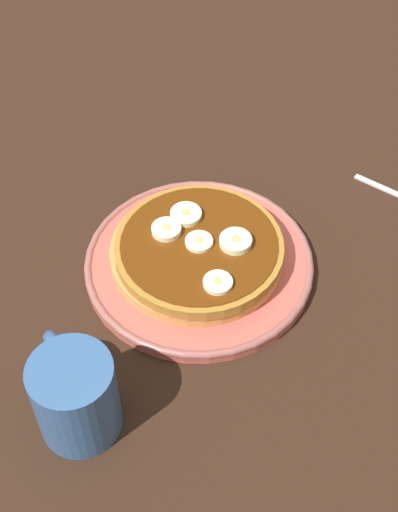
{
  "coord_description": "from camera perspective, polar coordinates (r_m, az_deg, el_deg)",
  "views": [
    {
      "loc": [
        -44.88,
        22.97,
        60.75
      ],
      "look_at": [
        0.0,
        0.0,
        1.96
      ],
      "focal_mm": 50.05,
      "sensor_mm": 36.0,
      "label": 1
    }
  ],
  "objects": [
    {
      "name": "banana_slice_3",
      "position": [
        0.78,
        -1.05,
        3.31
      ],
      "size": [
        3.48,
        3.48,
        0.88
      ],
      "color": "#F1F1BB",
      "rests_on": "pancake_stack"
    },
    {
      "name": "banana_slice_2",
      "position": [
        0.72,
        1.51,
        -2.17
      ],
      "size": [
        3.04,
        3.04,
        0.77
      ],
      "color": "beige",
      "rests_on": "pancake_stack"
    },
    {
      "name": "coffee_mug",
      "position": [
        0.65,
        -9.95,
        -10.76
      ],
      "size": [
        11.03,
        7.59,
        9.14
      ],
      "color": "#33598C",
      "rests_on": "ground_plane"
    },
    {
      "name": "plate",
      "position": [
        0.78,
        -0.0,
        -0.55
      ],
      "size": [
        25.15,
        25.15,
        1.51
      ],
      "color": "#CC594C",
      "rests_on": "ground_plane"
    },
    {
      "name": "banana_slice_0",
      "position": [
        0.76,
        -0.02,
        1.05
      ],
      "size": [
        3.0,
        3.0,
        0.7
      ],
      "color": "#FCEAB7",
      "rests_on": "pancake_stack"
    },
    {
      "name": "pancake_stack",
      "position": [
        0.77,
        0.11,
        0.45
      ],
      "size": [
        19.45,
        19.11,
        2.82
      ],
      "color": "#CC8B4A",
      "rests_on": "plate"
    },
    {
      "name": "banana_slice_4",
      "position": [
        0.76,
        2.94,
        1.15
      ],
      "size": [
        3.49,
        3.49,
        1.02
      ],
      "color": "#EBEEB2",
      "rests_on": "pancake_stack"
    },
    {
      "name": "banana_slice_1",
      "position": [
        0.77,
        -2.63,
        2.1
      ],
      "size": [
        3.23,
        3.23,
        0.94
      ],
      "color": "#F0E7BA",
      "rests_on": "pancake_stack"
    },
    {
      "name": "ground_plane",
      "position": [
        0.8,
        -0.0,
        -1.61
      ],
      "size": [
        140.0,
        140.0,
        3.0
      ],
      "primitive_type": "cube",
      "color": "black"
    }
  ]
}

